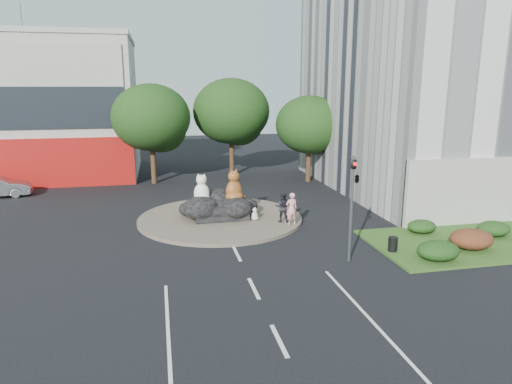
{
  "coord_description": "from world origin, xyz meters",
  "views": [
    {
      "loc": [
        -3.52,
        -16.81,
        8.03
      ],
      "look_at": [
        1.93,
        8.54,
        2.0
      ],
      "focal_mm": 32.0,
      "sensor_mm": 36.0,
      "label": 1
    }
  ],
  "objects_px": {
    "cat_tabby": "(234,186)",
    "kitten_calico": "(199,214)",
    "pedestrian_dark": "(283,207)",
    "cat_white": "(202,188)",
    "kitten_white": "(255,214)",
    "litter_bin": "(393,244)",
    "pedestrian_pink": "(292,209)"
  },
  "relations": [
    {
      "from": "kitten_white",
      "to": "cat_white",
      "type": "bearing_deg",
      "value": 118.15
    },
    {
      "from": "pedestrian_pink",
      "to": "litter_bin",
      "type": "relative_size",
      "value": 2.67
    },
    {
      "from": "kitten_calico",
      "to": "litter_bin",
      "type": "bearing_deg",
      "value": -21.27
    },
    {
      "from": "cat_tabby",
      "to": "pedestrian_dark",
      "type": "relative_size",
      "value": 1.14
    },
    {
      "from": "pedestrian_pink",
      "to": "pedestrian_dark",
      "type": "xyz_separation_m",
      "value": [
        -0.35,
        0.7,
        -0.05
      ]
    },
    {
      "from": "kitten_white",
      "to": "pedestrian_pink",
      "type": "relative_size",
      "value": 0.42
    },
    {
      "from": "kitten_calico",
      "to": "pedestrian_pink",
      "type": "xyz_separation_m",
      "value": [
        5.13,
        -1.9,
        0.55
      ]
    },
    {
      "from": "kitten_calico",
      "to": "pedestrian_pink",
      "type": "bearing_deg",
      "value": -3.56
    },
    {
      "from": "cat_tabby",
      "to": "pedestrian_pink",
      "type": "relative_size",
      "value": 1.07
    },
    {
      "from": "litter_bin",
      "to": "cat_tabby",
      "type": "bearing_deg",
      "value": 131.38
    },
    {
      "from": "cat_white",
      "to": "pedestrian_pink",
      "type": "relative_size",
      "value": 0.96
    },
    {
      "from": "pedestrian_pink",
      "to": "kitten_white",
      "type": "bearing_deg",
      "value": -40.81
    },
    {
      "from": "cat_white",
      "to": "litter_bin",
      "type": "height_order",
      "value": "cat_white"
    },
    {
      "from": "pedestrian_dark",
      "to": "litter_bin",
      "type": "relative_size",
      "value": 2.51
    },
    {
      "from": "cat_white",
      "to": "kitten_white",
      "type": "height_order",
      "value": "cat_white"
    },
    {
      "from": "kitten_white",
      "to": "litter_bin",
      "type": "distance_m",
      "value": 8.48
    },
    {
      "from": "cat_tabby",
      "to": "kitten_calico",
      "type": "bearing_deg",
      "value": 161.98
    },
    {
      "from": "cat_white",
      "to": "litter_bin",
      "type": "bearing_deg",
      "value": -26.69
    },
    {
      "from": "cat_tabby",
      "to": "litter_bin",
      "type": "height_order",
      "value": "cat_tabby"
    },
    {
      "from": "cat_white",
      "to": "litter_bin",
      "type": "relative_size",
      "value": 2.56
    },
    {
      "from": "kitten_white",
      "to": "pedestrian_pink",
      "type": "distance_m",
      "value": 2.39
    },
    {
      "from": "cat_white",
      "to": "cat_tabby",
      "type": "relative_size",
      "value": 0.89
    },
    {
      "from": "kitten_white",
      "to": "pedestrian_dark",
      "type": "distance_m",
      "value": 1.75
    },
    {
      "from": "cat_white",
      "to": "pedestrian_dark",
      "type": "bearing_deg",
      "value": -8.39
    },
    {
      "from": "cat_tabby",
      "to": "kitten_white",
      "type": "xyz_separation_m",
      "value": [
        1.06,
        -1.15,
        -1.52
      ]
    },
    {
      "from": "kitten_calico",
      "to": "pedestrian_pink",
      "type": "height_order",
      "value": "pedestrian_pink"
    },
    {
      "from": "kitten_white",
      "to": "cat_tabby",
      "type": "bearing_deg",
      "value": 94.1
    },
    {
      "from": "kitten_calico",
      "to": "litter_bin",
      "type": "distance_m",
      "value": 11.21
    },
    {
      "from": "cat_tabby",
      "to": "litter_bin",
      "type": "distance_m",
      "value": 10.17
    },
    {
      "from": "kitten_white",
      "to": "litter_bin",
      "type": "bearing_deg",
      "value": -87.49
    },
    {
      "from": "kitten_calico",
      "to": "pedestrian_dark",
      "type": "xyz_separation_m",
      "value": [
        4.78,
        -1.21,
        0.5
      ]
    },
    {
      "from": "cat_white",
      "to": "kitten_white",
      "type": "distance_m",
      "value": 3.57
    }
  ]
}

